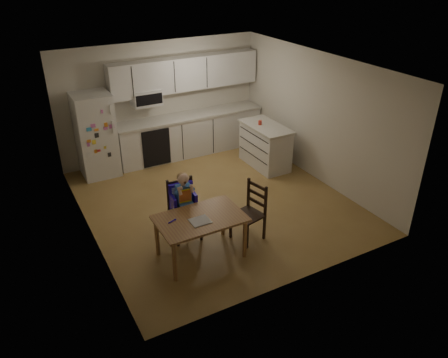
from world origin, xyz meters
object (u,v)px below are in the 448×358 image
kitchen_island (265,146)px  red_cup (260,123)px  chair_booster (183,198)px  refrigerator (96,135)px  chair_side (252,208)px  dining_table (200,223)px

kitchen_island → red_cup: red_cup is taller
kitchen_island → chair_booster: 3.03m
kitchen_island → chair_booster: size_ratio=1.07×
refrigerator → chair_side: (1.56, -3.42, -0.31)m
kitchen_island → dining_table: (-2.59, -2.19, 0.13)m
red_cup → chair_side: size_ratio=0.10×
kitchen_island → red_cup: 0.51m
chair_booster → dining_table: bearing=-85.8°
refrigerator → kitchen_island: refrigerator is taller
kitchen_island → chair_booster: chair_booster is taller
refrigerator → red_cup: refrigerator is taller
kitchen_island → chair_side: bearing=-127.9°
red_cup → dining_table: bearing=-137.6°
chair_booster → chair_side: size_ratio=1.21×
dining_table → chair_side: (0.94, 0.07, -0.05)m
red_cup → dining_table: (-2.50, -2.29, -0.36)m
refrigerator → chair_side: 3.77m
chair_booster → chair_side: 1.10m
red_cup → dining_table: 3.41m
refrigerator → kitchen_island: bearing=-22.2°
refrigerator → dining_table: (0.62, -3.49, -0.26)m
chair_booster → refrigerator: bearing=106.7°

